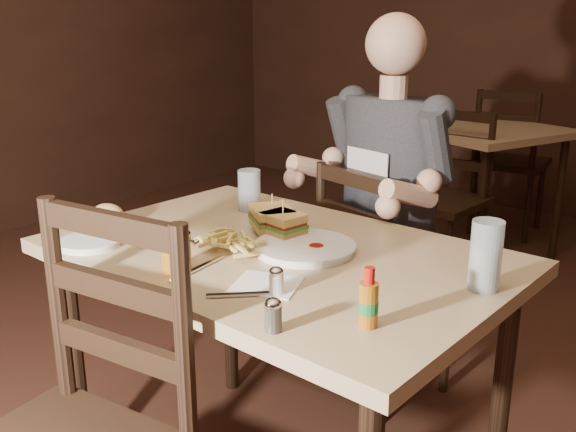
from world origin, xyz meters
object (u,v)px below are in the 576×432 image
Objects in this scene: glass_left at (249,190)px; hot_sauce at (369,297)px; glass_right at (486,256)px; syrup_dispenser at (176,253)px; chair_far at (386,281)px; diner at (383,154)px; bg_table at (482,142)px; side_plate at (90,243)px; dinner_plate at (305,249)px; bg_chair_far at (510,162)px; bg_chair_near at (439,200)px; main_table at (277,278)px.

hot_sauce is at bearing -34.09° from glass_left.
syrup_dispenser is at bearing -151.43° from glass_right.
diner reaches higher than chair_far.
side_plate reaches higher than bg_table.
bg_chair_far is at bearing 97.86° from dinner_plate.
bg_table is 1.19× the size of chair_far.
dinner_plate is at bearing 32.41° from side_plate.
side_plate is (-0.09, -3.18, 0.30)m from bg_chair_far.
glass_right is 1.00× the size of side_plate.
diner is (0.28, -1.14, 0.46)m from bg_chair_near.
bg_chair_near reaches higher than side_plate.
chair_far is 7.03× the size of hot_sauce.
glass_right reaches higher than dinner_plate.
glass_left is 1.05× the size of hot_sauce.
dinner_plate is 2.65× the size of syrup_dispenser.
glass_left is (0.03, -2.11, 0.16)m from bg_table.
hot_sauce is (0.75, -2.59, 0.15)m from bg_table.
main_table is 0.51m from side_plate.
hot_sauce reaches higher than chair_far.
chair_far is at bearing 92.89° from bg_chair_far.
hot_sauce is 0.51m from syrup_dispenser.
bg_chair_far is 3.25m from hot_sauce.
bg_chair_near is at bearing 110.05° from hot_sauce.
bg_chair_far is 1.03× the size of diner.
syrup_dispenser reaches higher than dinner_plate.
bg_table is at bearing 97.91° from main_table.
glass_right is 1.02m from side_plate.
syrup_dispenser is 0.33m from side_plate.
glass_left is 0.55m from syrup_dispenser.
glass_right reaches higher than bg_table.
hot_sauce is (0.35, -0.28, 0.05)m from dinner_plate.
dinner_plate is 1.61× the size of side_plate.
syrup_dispenser is at bearing 89.61° from bg_chair_far.
glass_right reaches higher than hot_sauce.
main_table is at bearing -73.30° from bg_chair_near.
bg_chair_far is 5.90× the size of side_plate.
chair_far is at bearing 90.00° from diner.
side_plate is at bearing 83.74° from bg_chair_far.
main_table is 2.37m from bg_table.
syrup_dispenser reaches higher than main_table.
chair_far is 0.48m from diner.
main_table is at bearing 74.89° from syrup_dispenser.
bg_chair_near is 2.21m from hot_sauce.
hot_sauce is (-0.11, -0.32, -0.02)m from glass_right.
hot_sauce is (0.46, -0.95, 0.39)m from chair_far.
dinner_plate is 0.35m from syrup_dispenser.
bg_chair_near is (0.00, -1.10, -0.02)m from bg_chair_far.
diner is at bearing 94.39° from main_table.
glass_left reaches higher than dinner_plate.
glass_right is 0.34m from hot_sauce.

